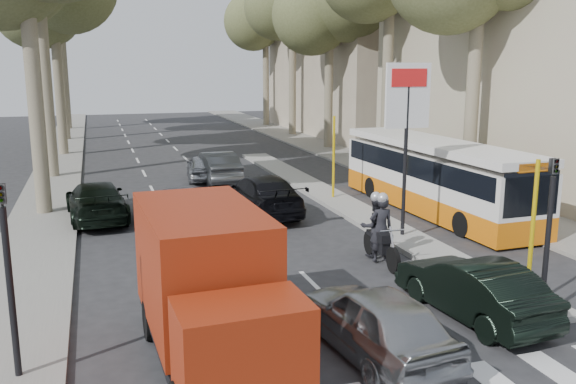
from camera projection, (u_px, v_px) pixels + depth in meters
name	position (u px, v px, depth m)	size (l,w,h in m)	color
ground	(380.00, 309.00, 14.09)	(120.00, 120.00, 0.00)	#28282B
sidewalk_right	(329.00, 150.00, 39.94)	(3.20, 70.00, 0.12)	gray
median_left	(62.00, 154.00, 37.80)	(2.40, 64.00, 0.12)	gray
traffic_island	(333.00, 199.00, 25.30)	(1.50, 26.00, 0.16)	gray
building_far	(370.00, 33.00, 48.76)	(11.00, 20.00, 16.00)	#B7A88E
billboard	(407.00, 125.00, 18.96)	(1.50, 12.10, 5.60)	yellow
traffic_light_island	(550.00, 209.00, 13.15)	(0.16, 0.41, 3.60)	black
traffic_light_left	(6.00, 248.00, 10.38)	(0.16, 0.41, 3.60)	black
tree_l_e	(61.00, 1.00, 50.63)	(7.40, 7.20, 14.49)	#6B604C
tree_r_e	(267.00, 9.00, 53.96)	(7.40, 7.20, 14.10)	#6B604C
silver_hatchback	(375.00, 320.00, 11.75)	(1.66, 4.14, 1.41)	#989BA0
dark_hatchback	(473.00, 288.00, 13.55)	(1.43, 4.11, 1.35)	black
queue_car_a	(176.00, 207.00, 21.02)	(2.37, 5.15, 1.43)	#55565D
queue_car_b	(261.00, 195.00, 22.88)	(2.08, 5.12, 1.49)	black
queue_car_c	(203.00, 167.00, 29.68)	(1.49, 3.70, 1.26)	#ACAEB4
queue_car_d	(217.00, 166.00, 29.38)	(1.53, 4.40, 1.45)	#4A4E52
queue_car_e	(96.00, 201.00, 22.04)	(1.97, 4.84, 1.41)	black
red_truck	(209.00, 286.00, 11.23)	(2.28, 5.52, 2.90)	black
city_bus	(435.00, 174.00, 23.13)	(2.59, 10.51, 2.75)	orange
motorcycle	(378.00, 229.00, 17.39)	(0.89, 2.42, 2.06)	black
pedestrian_near	(427.00, 172.00, 25.57)	(1.16, 0.57, 1.98)	#453550
pedestrian_far	(459.00, 176.00, 24.87)	(1.26, 0.56, 1.95)	#665A4D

